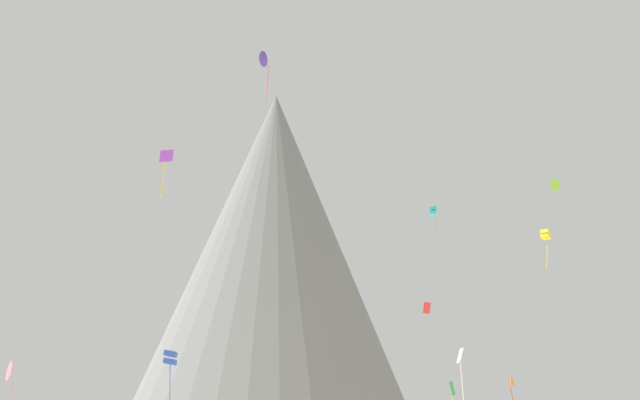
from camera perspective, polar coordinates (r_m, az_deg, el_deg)
The scene contains 12 objects.
rock_massif at distance 138.60m, azimuth -3.99°, elevation -6.51°, with size 75.81×75.81×68.76m.
kite_yellow_high at distance 91.12m, azimuth 16.13°, elevation -2.47°, with size 1.28×1.31×4.42m.
kite_cyan_high at distance 89.63m, azimuth 8.25°, elevation -0.82°, with size 0.84×0.81×3.14m.
kite_white_low at distance 64.13m, azimuth 10.23°, elevation -11.64°, with size 0.56×1.01×4.74m.
kite_lime_high at distance 85.68m, azimuth 16.76°, elevation 1.07°, with size 1.00×0.26×1.33m.
kite_green_low at distance 72.81m, azimuth 9.62°, elevation -13.93°, with size 0.64×1.12×5.48m.
kite_violet_mid at distance 60.89m, azimuth -11.19°, elevation 2.79°, with size 1.12×0.33×3.90m.
kite_orange_low at distance 87.91m, azimuth 13.82°, elevation -12.97°, with size 0.51×0.65×2.37m.
kite_indigo_high at distance 68.23m, azimuth -4.07°, elevation 10.13°, with size 0.90×1.41×4.99m.
kite_red_mid at distance 82.03m, azimuth 7.80°, elevation -7.80°, with size 0.90×0.49×1.31m.
kite_pink_low at distance 68.97m, azimuth -21.62°, elevation -11.60°, with size 1.40×1.60×5.37m.
kite_blue_low at distance 83.87m, azimuth -10.87°, elevation -11.27°, with size 1.32×1.25×5.68m.
Camera 1 is at (7.68, -28.85, 3.92)m, focal length 43.86 mm.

